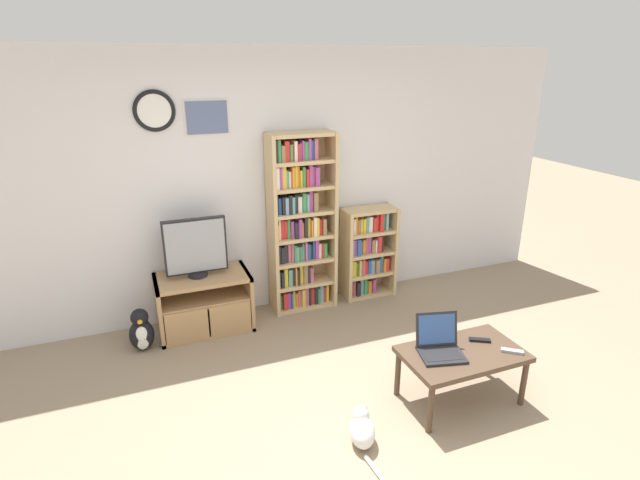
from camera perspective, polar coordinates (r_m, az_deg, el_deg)
name	(u,v)px	position (r m, az deg, el deg)	size (l,w,h in m)	color
ground_plane	(359,446)	(3.67, 4.50, -22.44)	(18.00, 18.00, 0.00)	gray
wall_back	(262,184)	(4.98, -6.66, 6.33)	(6.75, 0.09, 2.60)	silver
tv_stand	(204,303)	(4.92, -13.07, -7.00)	(0.87, 0.49, 0.56)	tan
television	(196,248)	(4.72, -14.04, -0.89)	(0.57, 0.18, 0.56)	black
bookshelf_tall	(299,226)	(5.02, -2.41, 1.63)	(0.66, 0.30, 1.82)	tan
bookshelf_short	(366,252)	(5.44, 5.29, -1.33)	(0.58, 0.29, 0.99)	tan
coffee_table	(462,357)	(3.97, 15.93, -12.75)	(0.90, 0.53, 0.42)	#4C3828
laptop	(439,344)	(3.86, 13.49, -11.46)	(0.38, 0.37, 0.28)	#232326
remote_near_laptop	(512,351)	(4.05, 21.12, -11.76)	(0.15, 0.13, 0.02)	#99999E
remote_far_from_laptop	(480,340)	(4.11, 17.79, -10.82)	(0.16, 0.12, 0.02)	black
cat	(362,429)	(3.63, 4.84, -20.72)	(0.24, 0.54, 0.25)	white
penguin_figurine	(141,332)	(4.79, -19.74, -9.83)	(0.22, 0.19, 0.40)	black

